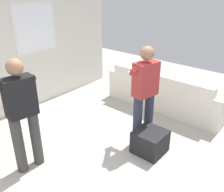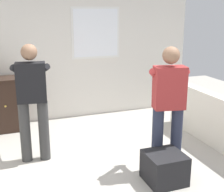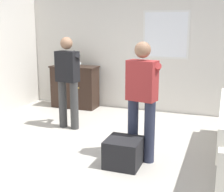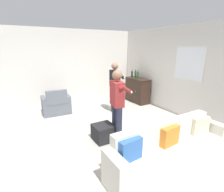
{
  "view_description": "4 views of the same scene",
  "coord_description": "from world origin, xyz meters",
  "px_view_note": "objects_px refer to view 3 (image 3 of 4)",
  "views": [
    {
      "loc": [
        -2.35,
        -1.95,
        2.56
      ],
      "look_at": [
        0.17,
        0.19,
        1.02
      ],
      "focal_mm": 40.0,
      "sensor_mm": 36.0,
      "label": 1
    },
    {
      "loc": [
        -1.24,
        -3.37,
        2.11
      ],
      "look_at": [
        0.11,
        0.34,
        1.02
      ],
      "focal_mm": 50.0,
      "sensor_mm": 36.0,
      "label": 2
    },
    {
      "loc": [
        1.8,
        -4.05,
        1.91
      ],
      "look_at": [
        0.27,
        0.15,
        0.87
      ],
      "focal_mm": 50.0,
      "sensor_mm": 36.0,
      "label": 3
    },
    {
      "loc": [
        3.95,
        -1.97,
        2.16
      ],
      "look_at": [
        0.3,
        0.14,
        0.97
      ],
      "focal_mm": 28.0,
      "sensor_mm": 36.0,
      "label": 4
    }
  ],
  "objects_px": {
    "bottle_wine_green": "(74,60)",
    "bottle_spirits_clear": "(60,60)",
    "ottoman": "(124,152)",
    "sideboard_cabinet": "(75,87)",
    "bottle_liquor_amber": "(69,60)",
    "person_standing_right": "(142,96)",
    "person_standing_left": "(68,78)"
  },
  "relations": [
    {
      "from": "bottle_liquor_amber",
      "to": "bottle_spirits_clear",
      "type": "distance_m",
      "value": 0.21
    },
    {
      "from": "bottle_spirits_clear",
      "to": "person_standing_left",
      "type": "xyz_separation_m",
      "value": [
        0.9,
        -1.35,
        -0.15
      ]
    },
    {
      "from": "bottle_spirits_clear",
      "to": "person_standing_right",
      "type": "xyz_separation_m",
      "value": [
        2.53,
        -2.26,
        -0.15
      ]
    },
    {
      "from": "ottoman",
      "to": "person_standing_right",
      "type": "bearing_deg",
      "value": 57.78
    },
    {
      "from": "sideboard_cabinet",
      "to": "person_standing_left",
      "type": "xyz_separation_m",
      "value": [
        0.56,
        -1.38,
        0.45
      ]
    },
    {
      "from": "bottle_spirits_clear",
      "to": "sideboard_cabinet",
      "type": "bearing_deg",
      "value": 4.77
    },
    {
      "from": "bottle_wine_green",
      "to": "person_standing_left",
      "type": "relative_size",
      "value": 0.21
    },
    {
      "from": "bottle_wine_green",
      "to": "ottoman",
      "type": "height_order",
      "value": "bottle_wine_green"
    },
    {
      "from": "bottle_spirits_clear",
      "to": "ottoman",
      "type": "relative_size",
      "value": 0.7
    },
    {
      "from": "sideboard_cabinet",
      "to": "person_standing_right",
      "type": "height_order",
      "value": "person_standing_right"
    },
    {
      "from": "sideboard_cabinet",
      "to": "bottle_wine_green",
      "type": "xyz_separation_m",
      "value": [
        0.0,
        0.01,
        0.62
      ]
    },
    {
      "from": "bottle_liquor_amber",
      "to": "bottle_spirits_clear",
      "type": "relative_size",
      "value": 1.01
    },
    {
      "from": "person_standing_left",
      "to": "sideboard_cabinet",
      "type": "bearing_deg",
      "value": 112.29
    },
    {
      "from": "ottoman",
      "to": "bottle_spirits_clear",
      "type": "bearing_deg",
      "value": 132.94
    },
    {
      "from": "bottle_wine_green",
      "to": "ottoman",
      "type": "xyz_separation_m",
      "value": [
        2.01,
        -2.57,
        -0.91
      ]
    },
    {
      "from": "bottle_spirits_clear",
      "to": "person_standing_left",
      "type": "distance_m",
      "value": 1.63
    },
    {
      "from": "ottoman",
      "to": "person_standing_left",
      "type": "bearing_deg",
      "value": 140.79
    },
    {
      "from": "ottoman",
      "to": "person_standing_right",
      "type": "height_order",
      "value": "person_standing_right"
    },
    {
      "from": "bottle_liquor_amber",
      "to": "bottle_spirits_clear",
      "type": "xyz_separation_m",
      "value": [
        -0.21,
        -0.02,
        -0.01
      ]
    },
    {
      "from": "bottle_spirits_clear",
      "to": "bottle_wine_green",
      "type": "bearing_deg",
      "value": 5.82
    },
    {
      "from": "bottle_wine_green",
      "to": "bottle_liquor_amber",
      "type": "height_order",
      "value": "bottle_wine_green"
    },
    {
      "from": "sideboard_cabinet",
      "to": "bottle_liquor_amber",
      "type": "bearing_deg",
      "value": -176.32
    },
    {
      "from": "sideboard_cabinet",
      "to": "person_standing_left",
      "type": "distance_m",
      "value": 1.55
    },
    {
      "from": "sideboard_cabinet",
      "to": "person_standing_right",
      "type": "relative_size",
      "value": 0.64
    },
    {
      "from": "bottle_liquor_amber",
      "to": "bottle_wine_green",
      "type": "bearing_deg",
      "value": 6.35
    },
    {
      "from": "bottle_wine_green",
      "to": "bottle_liquor_amber",
      "type": "relative_size",
      "value": 1.06
    },
    {
      "from": "bottle_wine_green",
      "to": "bottle_spirits_clear",
      "type": "height_order",
      "value": "bottle_wine_green"
    },
    {
      "from": "bottle_liquor_amber",
      "to": "person_standing_right",
      "type": "distance_m",
      "value": 3.26
    },
    {
      "from": "bottle_liquor_amber",
      "to": "person_standing_right",
      "type": "bearing_deg",
      "value": -44.4
    },
    {
      "from": "bottle_liquor_amber",
      "to": "person_standing_left",
      "type": "xyz_separation_m",
      "value": [
        0.7,
        -1.37,
        -0.16
      ]
    },
    {
      "from": "bottle_liquor_amber",
      "to": "person_standing_right",
      "type": "relative_size",
      "value": 0.2
    },
    {
      "from": "bottle_wine_green",
      "to": "bottle_spirits_clear",
      "type": "distance_m",
      "value": 0.34
    }
  ]
}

